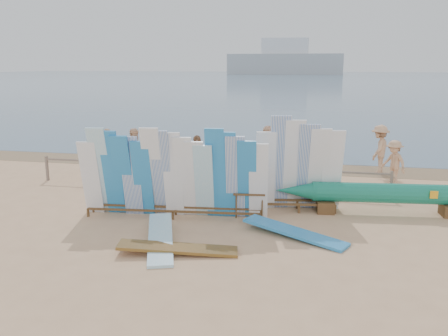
% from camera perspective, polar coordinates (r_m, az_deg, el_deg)
% --- Properties ---
extents(ground, '(160.00, 160.00, 0.00)m').
position_cam_1_polar(ground, '(13.47, -5.23, -5.75)').
color(ground, tan).
rests_on(ground, ground).
extents(ocean, '(320.00, 240.00, 0.02)m').
position_cam_1_polar(ocean, '(140.33, 10.45, 10.52)').
color(ocean, '#47637F').
rests_on(ocean, ground).
extents(wet_sand_strip, '(40.00, 2.60, 0.01)m').
position_cam_1_polar(wet_sand_strip, '(20.23, 0.72, 0.47)').
color(wet_sand_strip, '#886C4C').
rests_on(wet_sand_strip, ground).
extents(distant_ship, '(45.00, 8.00, 14.00)m').
position_cam_1_polar(distant_ship, '(192.87, 7.31, 12.66)').
color(distant_ship, '#999EA3').
rests_on(distant_ship, ocean).
extents(fence, '(12.08, 0.08, 0.90)m').
position_cam_1_polar(fence, '(16.09, -2.16, -0.36)').
color(fence, '#7D6B5E').
rests_on(fence, ground).
extents(main_surfboard_rack, '(5.22, 1.17, 2.56)m').
position_cam_1_polar(main_surfboard_rack, '(13.06, -6.16, -1.08)').
color(main_surfboard_rack, brown).
rests_on(main_surfboard_rack, ground).
extents(side_surfboard_rack, '(2.52, 1.04, 2.82)m').
position_cam_1_polar(side_surfboard_rack, '(13.70, 9.01, -0.07)').
color(side_surfboard_rack, brown).
rests_on(side_surfboard_rack, ground).
extents(outrigger_canoe, '(6.36, 1.19, 0.90)m').
position_cam_1_polar(outrigger_canoe, '(14.19, 19.13, -3.03)').
color(outrigger_canoe, brown).
rests_on(outrigger_canoe, ground).
extents(vendor_table, '(0.94, 0.72, 1.16)m').
position_cam_1_polar(vendor_table, '(13.32, 3.07, -4.19)').
color(vendor_table, brown).
rests_on(vendor_table, ground).
extents(flat_board_c, '(2.76, 1.06, 0.24)m').
position_cam_1_polar(flat_board_c, '(10.94, -5.55, -10.16)').
color(flat_board_c, brown).
rests_on(flat_board_c, ground).
extents(flat_board_d, '(2.69, 1.63, 0.27)m').
position_cam_1_polar(flat_board_d, '(11.94, 8.44, -8.25)').
color(flat_board_d, '#2884CA').
rests_on(flat_board_d, ground).
extents(flat_board_a, '(1.41, 2.73, 0.35)m').
position_cam_1_polar(flat_board_a, '(11.46, -7.64, -9.14)').
color(flat_board_a, '#8ECAE3').
rests_on(flat_board_a, ground).
extents(beach_chair_left, '(0.59, 0.61, 0.84)m').
position_cam_1_polar(beach_chair_left, '(16.83, 1.57, -1.14)').
color(beach_chair_left, red).
rests_on(beach_chair_left, ground).
extents(beach_chair_right, '(0.75, 0.76, 0.87)m').
position_cam_1_polar(beach_chair_right, '(16.87, 4.98, -1.11)').
color(beach_chair_right, red).
rests_on(beach_chair_right, ground).
extents(stroller, '(0.49, 0.70, 0.96)m').
position_cam_1_polar(stroller, '(16.55, 1.55, -0.86)').
color(stroller, red).
rests_on(stroller, ground).
extents(beachgoer_9, '(0.92, 1.32, 1.89)m').
position_cam_1_polar(beachgoer_9, '(19.38, 18.20, 2.17)').
color(beachgoer_9, tan).
rests_on(beachgoer_9, ground).
extents(beachgoer_6, '(0.80, 0.49, 1.53)m').
position_cam_1_polar(beachgoer_6, '(16.81, 10.32, 0.47)').
color(beachgoer_6, tan).
rests_on(beachgoer_6, ground).
extents(beachgoer_2, '(0.76, 0.96, 1.78)m').
position_cam_1_polar(beachgoer_2, '(18.60, -10.56, 1.99)').
color(beachgoer_2, beige).
rests_on(beachgoer_2, ground).
extents(beachgoer_1, '(0.73, 0.54, 1.79)m').
position_cam_1_polar(beachgoer_1, '(18.62, -13.91, 1.87)').
color(beachgoer_1, '#8C6042').
rests_on(beachgoer_1, ground).
extents(beachgoer_4, '(0.69, 1.08, 1.70)m').
position_cam_1_polar(beachgoer_4, '(17.11, -3.18, 1.16)').
color(beachgoer_4, '#8C6042').
rests_on(beachgoer_4, ground).
extents(beachgoer_8, '(0.77, 0.99, 1.84)m').
position_cam_1_polar(beachgoer_8, '(16.59, 7.43, 0.96)').
color(beachgoer_8, beige).
rests_on(beachgoer_8, ground).
extents(beachgoer_5, '(1.68, 1.07, 1.73)m').
position_cam_1_polar(beachgoer_5, '(19.67, 5.32, 2.64)').
color(beachgoer_5, beige).
rests_on(beachgoer_5, ground).
extents(beachgoer_extra_0, '(0.98, 1.05, 1.58)m').
position_cam_1_polar(beachgoer_extra_0, '(17.73, 19.75, 0.63)').
color(beachgoer_extra_0, tan).
rests_on(beachgoer_extra_0, ground).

